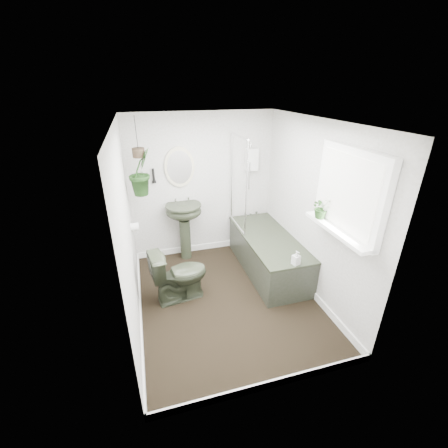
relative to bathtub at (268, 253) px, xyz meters
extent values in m
cube|color=black|center=(-0.80, -0.50, -0.30)|extent=(2.30, 2.80, 0.02)
cube|color=white|center=(-0.80, -0.50, 2.02)|extent=(2.30, 2.80, 0.02)
cube|color=silver|center=(-0.80, 0.91, 0.86)|extent=(2.30, 0.02, 2.30)
cube|color=silver|center=(-0.80, -1.91, 0.86)|extent=(2.30, 0.02, 2.30)
cube|color=silver|center=(-1.96, -0.50, 0.86)|extent=(0.02, 2.80, 2.30)
cube|color=silver|center=(0.36, -0.50, 0.86)|extent=(0.02, 2.80, 2.30)
cube|color=white|center=(-0.80, -0.50, -0.24)|extent=(2.30, 2.80, 0.10)
cube|color=white|center=(0.00, 0.84, 1.26)|extent=(0.20, 0.10, 0.35)
ellipsoid|color=beige|center=(-1.15, 0.87, 1.21)|extent=(0.46, 0.03, 0.62)
cylinder|color=black|center=(-1.55, 0.86, 1.11)|extent=(0.04, 0.04, 0.22)
cylinder|color=white|center=(-1.90, 0.20, 0.61)|extent=(0.11, 0.11, 0.11)
cube|color=white|center=(0.29, -1.20, 1.36)|extent=(0.08, 1.00, 0.90)
cube|color=white|center=(0.22, -1.20, 0.94)|extent=(0.18, 1.00, 0.04)
cube|color=white|center=(0.24, -1.20, 1.36)|extent=(0.01, 0.86, 0.76)
imported|color=#2A3122|center=(-1.40, -0.30, 0.08)|extent=(0.78, 0.52, 0.74)
imported|color=black|center=(0.20, -0.90, 1.09)|extent=(0.25, 0.23, 0.25)
imported|color=black|center=(-1.73, 0.45, 1.29)|extent=(0.44, 0.45, 0.63)
imported|color=#2B2625|center=(0.02, -0.79, 0.38)|extent=(0.10, 0.11, 0.19)
cylinder|color=#34281C|center=(-1.73, 0.45, 1.55)|extent=(0.16, 0.16, 0.12)
camera|label=1|loc=(-1.74, -3.63, 2.36)|focal=24.00mm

